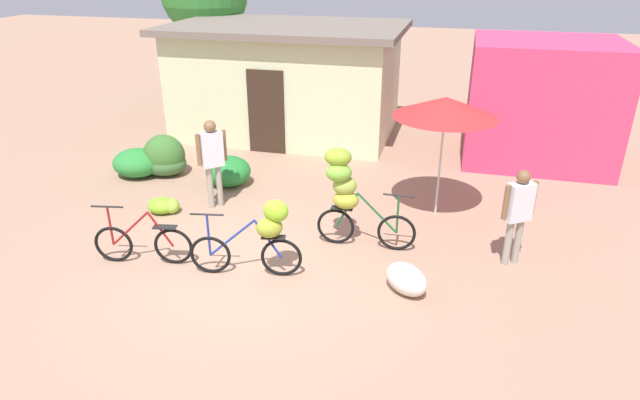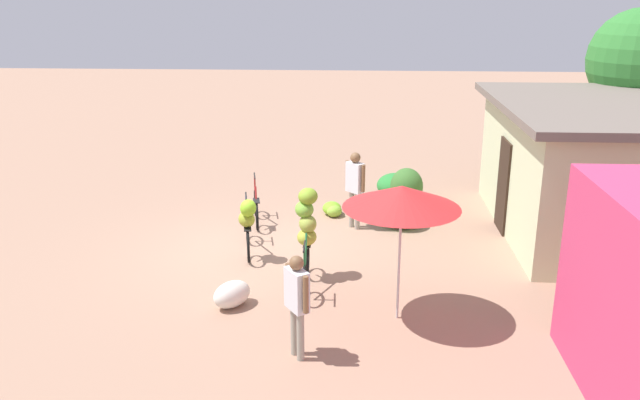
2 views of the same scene
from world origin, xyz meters
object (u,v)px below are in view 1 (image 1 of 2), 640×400
(person_vendor, at_px, (518,208))
(building_low, at_px, (288,79))
(bicycle_near_pile, at_px, (262,232))
(market_umbrella, at_px, (446,107))
(shop_pink, at_px, (541,101))
(banana_pile_on_ground, at_px, (165,206))
(produce_sack, at_px, (406,279))
(bicycle_center_loaded, at_px, (347,189))
(bicycle_leftmost, at_px, (143,243))
(person_bystander, at_px, (212,155))

(person_vendor, bearing_deg, building_low, 133.75)
(person_vendor, bearing_deg, bicycle_near_pile, -160.42)
(building_low, bearing_deg, market_umbrella, -45.00)
(shop_pink, bearing_deg, banana_pile_on_ground, -144.64)
(building_low, height_order, banana_pile_on_ground, building_low)
(building_low, height_order, produce_sack, building_low)
(shop_pink, height_order, person_vendor, shop_pink)
(market_umbrella, height_order, person_vendor, market_umbrella)
(bicycle_center_loaded, xyz_separation_m, banana_pile_on_ground, (-3.55, 0.34, -0.86))
(bicycle_center_loaded, relative_size, banana_pile_on_ground, 2.52)
(bicycle_leftmost, relative_size, produce_sack, 2.22)
(building_low, xyz_separation_m, produce_sack, (3.95, -6.92, -1.20))
(building_low, distance_m, produce_sack, 8.06)
(market_umbrella, xyz_separation_m, bicycle_center_loaded, (-1.38, -1.56, -1.04))
(building_low, relative_size, produce_sack, 8.48)
(person_vendor, bearing_deg, bicycle_leftmost, -165.68)
(bicycle_leftmost, xyz_separation_m, bicycle_center_loaded, (2.96, 1.37, 0.67))
(bicycle_leftmost, height_order, bicycle_near_pile, bicycle_near_pile)
(building_low, bearing_deg, produce_sack, -60.32)
(shop_pink, height_order, bicycle_leftmost, shop_pink)
(shop_pink, height_order, person_bystander, shop_pink)
(market_umbrella, relative_size, banana_pile_on_ground, 3.33)
(bicycle_leftmost, distance_m, produce_sack, 4.10)
(bicycle_near_pile, xyz_separation_m, bicycle_center_loaded, (1.01, 1.23, 0.28))
(bicycle_leftmost, relative_size, bicycle_near_pile, 0.92)
(produce_sack, bearing_deg, banana_pile_on_ground, 162.21)
(bicycle_near_pile, bearing_deg, produce_sack, 1.79)
(banana_pile_on_ground, xyz_separation_m, produce_sack, (4.68, -1.50, 0.07))
(building_low, xyz_separation_m, shop_pink, (6.22, -0.48, -0.06))
(person_bystander, bearing_deg, produce_sack, -27.48)
(market_umbrella, relative_size, bicycle_near_pile, 1.32)
(market_umbrella, relative_size, bicycle_leftmost, 1.43)
(bicycle_center_loaded, distance_m, produce_sack, 1.81)
(bicycle_center_loaded, distance_m, person_bystander, 2.87)
(bicycle_center_loaded, bearing_deg, market_umbrella, 48.46)
(market_umbrella, bearing_deg, produce_sack, -95.25)
(shop_pink, xyz_separation_m, bicycle_leftmost, (-6.37, -6.64, -1.02))
(banana_pile_on_ground, relative_size, person_bystander, 0.39)
(bicycle_center_loaded, relative_size, person_bystander, 0.98)
(shop_pink, height_order, market_umbrella, shop_pink)
(shop_pink, relative_size, person_bystander, 1.87)
(market_umbrella, height_order, person_bystander, market_umbrella)
(shop_pink, bearing_deg, bicycle_leftmost, -133.79)
(market_umbrella, xyz_separation_m, bicycle_leftmost, (-4.34, -2.93, -1.71))
(building_low, bearing_deg, person_vendor, -46.25)
(market_umbrella, relative_size, bicycle_center_loaded, 1.32)
(produce_sack, bearing_deg, shop_pink, 70.54)
(shop_pink, xyz_separation_m, bicycle_near_pile, (-4.42, -6.51, -0.63))
(bicycle_center_loaded, xyz_separation_m, person_bystander, (-2.74, 0.85, 0.05))
(produce_sack, relative_size, person_vendor, 0.45)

